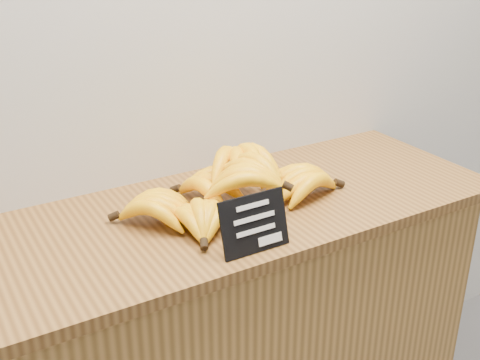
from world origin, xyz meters
The scene contains 4 objects.
counter centered at (-0.15, 2.75, 0.45)m, with size 1.28×0.50×0.90m, color #AA7836.
counter_top centered at (-0.15, 2.75, 0.92)m, with size 1.41×0.54×0.03m, color brown.
chalkboard_sign centered at (-0.21, 2.54, 0.99)m, with size 0.16×0.01×0.13m, color black.
banana_pile centered at (-0.15, 2.75, 0.98)m, with size 0.59×0.35×0.13m.
Camera 1 is at (-0.81, 1.58, 1.60)m, focal length 45.00 mm.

